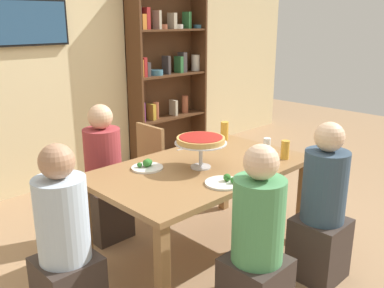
{
  "coord_description": "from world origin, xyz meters",
  "views": [
    {
      "loc": [
        -2.11,
        -2.06,
        1.8
      ],
      "look_at": [
        0.0,
        0.1,
        0.89
      ],
      "focal_mm": 39.21,
      "sensor_mm": 36.0,
      "label": 1
    }
  ],
  "objects_px": {
    "bookshelf": "(166,72)",
    "water_glass_clear_near": "(267,144)",
    "salad_plate_near_diner": "(225,182)",
    "cutlery_fork_near": "(202,144)",
    "diner_head_west": "(65,252)",
    "television": "(28,23)",
    "chair_far_right": "(160,163)",
    "beer_glass_amber_short": "(225,131)",
    "cutlery_knife_near": "(186,148)",
    "salad_plate_far_diner": "(147,166)",
    "diner_far_left": "(104,182)",
    "deep_dish_pizza_stand": "(201,142)",
    "beer_glass_amber_tall": "(285,150)",
    "diner_near_right": "(322,214)",
    "dining_table": "(201,177)",
    "diner_near_left": "(257,253)"
  },
  "relations": [
    {
      "from": "water_glass_clear_near",
      "to": "salad_plate_far_diner",
      "type": "bearing_deg",
      "value": 160.47
    },
    {
      "from": "water_glass_clear_near",
      "to": "cutlery_knife_near",
      "type": "distance_m",
      "value": 0.68
    },
    {
      "from": "television",
      "to": "salad_plate_near_diner",
      "type": "height_order",
      "value": "television"
    },
    {
      "from": "chair_far_right",
      "to": "beer_glass_amber_short",
      "type": "distance_m",
      "value": 0.69
    },
    {
      "from": "beer_glass_amber_tall",
      "to": "diner_near_right",
      "type": "bearing_deg",
      "value": -113.49
    },
    {
      "from": "bookshelf",
      "to": "water_glass_clear_near",
      "type": "bearing_deg",
      "value": -109.22
    },
    {
      "from": "diner_far_left",
      "to": "cutlery_knife_near",
      "type": "bearing_deg",
      "value": 57.5
    },
    {
      "from": "dining_table",
      "to": "diner_head_west",
      "type": "height_order",
      "value": "diner_head_west"
    },
    {
      "from": "diner_far_left",
      "to": "salad_plate_far_diner",
      "type": "bearing_deg",
      "value": 4.79
    },
    {
      "from": "diner_head_west",
      "to": "television",
      "type": "bearing_deg",
      "value": 67.92
    },
    {
      "from": "diner_near_left",
      "to": "deep_dish_pizza_stand",
      "type": "bearing_deg",
      "value": -22.27
    },
    {
      "from": "diner_near_left",
      "to": "diner_near_right",
      "type": "height_order",
      "value": "same"
    },
    {
      "from": "diner_near_left",
      "to": "television",
      "type": "bearing_deg",
      "value": -1.28
    },
    {
      "from": "diner_head_west",
      "to": "beer_glass_amber_short",
      "type": "relative_size",
      "value": 6.9
    },
    {
      "from": "diner_far_left",
      "to": "diner_near_left",
      "type": "bearing_deg",
      "value": 0.89
    },
    {
      "from": "deep_dish_pizza_stand",
      "to": "cutlery_fork_near",
      "type": "relative_size",
      "value": 2.12
    },
    {
      "from": "cutlery_fork_near",
      "to": "water_glass_clear_near",
      "type": "bearing_deg",
      "value": 126.76
    },
    {
      "from": "bookshelf",
      "to": "diner_near_left",
      "type": "relative_size",
      "value": 1.92
    },
    {
      "from": "deep_dish_pizza_stand",
      "to": "dining_table",
      "type": "bearing_deg",
      "value": 36.27
    },
    {
      "from": "diner_near_right",
      "to": "diner_far_left",
      "type": "bearing_deg",
      "value": 25.78
    },
    {
      "from": "water_glass_clear_near",
      "to": "diner_far_left",
      "type": "bearing_deg",
      "value": 139.71
    },
    {
      "from": "diner_near_right",
      "to": "deep_dish_pizza_stand",
      "type": "distance_m",
      "value": 0.99
    },
    {
      "from": "diner_near_right",
      "to": "chair_far_right",
      "type": "xyz_separation_m",
      "value": [
        -0.1,
        1.63,
        -0.01
      ]
    },
    {
      "from": "dining_table",
      "to": "beer_glass_amber_tall",
      "type": "height_order",
      "value": "beer_glass_amber_tall"
    },
    {
      "from": "bookshelf",
      "to": "cutlery_knife_near",
      "type": "height_order",
      "value": "bookshelf"
    },
    {
      "from": "chair_far_right",
      "to": "cutlery_fork_near",
      "type": "height_order",
      "value": "chair_far_right"
    },
    {
      "from": "cutlery_knife_near",
      "to": "bookshelf",
      "type": "bearing_deg",
      "value": -114.73
    },
    {
      "from": "bookshelf",
      "to": "beer_glass_amber_tall",
      "type": "relative_size",
      "value": 14.93
    },
    {
      "from": "dining_table",
      "to": "water_glass_clear_near",
      "type": "height_order",
      "value": "water_glass_clear_near"
    },
    {
      "from": "diner_near_left",
      "to": "cutlery_knife_near",
      "type": "bearing_deg",
      "value": -25.44
    },
    {
      "from": "diner_far_left",
      "to": "cutlery_fork_near",
      "type": "distance_m",
      "value": 0.9
    },
    {
      "from": "diner_far_left",
      "to": "salad_plate_far_diner",
      "type": "distance_m",
      "value": 0.59
    },
    {
      "from": "diner_near_left",
      "to": "diner_far_left",
      "type": "xyz_separation_m",
      "value": [
        -0.02,
        1.55,
        0.0
      ]
    },
    {
      "from": "water_glass_clear_near",
      "to": "beer_glass_amber_tall",
      "type": "bearing_deg",
      "value": -109.36
    },
    {
      "from": "diner_head_west",
      "to": "beer_glass_amber_tall",
      "type": "bearing_deg",
      "value": -11.31
    },
    {
      "from": "beer_glass_amber_short",
      "to": "cutlery_fork_near",
      "type": "height_order",
      "value": "beer_glass_amber_short"
    },
    {
      "from": "television",
      "to": "cutlery_knife_near",
      "type": "xyz_separation_m",
      "value": [
        0.5,
        -1.71,
        -1.02
      ]
    },
    {
      "from": "salad_plate_far_diner",
      "to": "beer_glass_amber_short",
      "type": "relative_size",
      "value": 1.39
    },
    {
      "from": "bookshelf",
      "to": "diner_far_left",
      "type": "distance_m",
      "value": 2.27
    },
    {
      "from": "cutlery_knife_near",
      "to": "salad_plate_far_diner",
      "type": "bearing_deg",
      "value": 27.24
    },
    {
      "from": "salad_plate_far_diner",
      "to": "cutlery_knife_near",
      "type": "height_order",
      "value": "salad_plate_far_diner"
    },
    {
      "from": "salad_plate_near_diner",
      "to": "cutlery_fork_near",
      "type": "relative_size",
      "value": 1.39
    },
    {
      "from": "beer_glass_amber_tall",
      "to": "diner_head_west",
      "type": "bearing_deg",
      "value": 168.69
    },
    {
      "from": "deep_dish_pizza_stand",
      "to": "salad_plate_far_diner",
      "type": "distance_m",
      "value": 0.43
    },
    {
      "from": "chair_far_right",
      "to": "cutlery_knife_near",
      "type": "relative_size",
      "value": 4.83
    },
    {
      "from": "diner_head_west",
      "to": "chair_far_right",
      "type": "height_order",
      "value": "diner_head_west"
    },
    {
      "from": "diner_near_left",
      "to": "cutlery_knife_near",
      "type": "xyz_separation_m",
      "value": [
        0.56,
        1.18,
        0.25
      ]
    },
    {
      "from": "diner_head_west",
      "to": "diner_far_left",
      "type": "xyz_separation_m",
      "value": [
        0.76,
        0.76,
        0.0
      ]
    },
    {
      "from": "dining_table",
      "to": "chair_far_right",
      "type": "height_order",
      "value": "chair_far_right"
    },
    {
      "from": "dining_table",
      "to": "beer_glass_amber_tall",
      "type": "distance_m",
      "value": 0.7
    }
  ]
}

